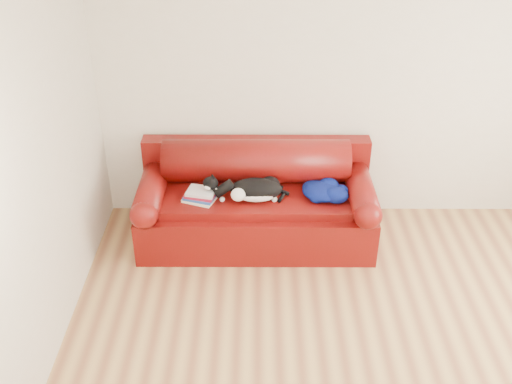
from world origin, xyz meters
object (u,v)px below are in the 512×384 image
cat (255,190)px  blanket (324,191)px  sofa_base (256,217)px  book_stack (201,195)px

cat → blanket: (0.61, 0.05, -0.03)m
cat → blanket: 0.61m
sofa_base → book_stack: book_stack is taller
sofa_base → blanket: (0.60, -0.07, 0.32)m
sofa_base → blanket: blanket is taller
cat → blanket: size_ratio=1.46×
sofa_base → cat: 0.37m
book_stack → blanket: bearing=3.5°
book_stack → blanket: (1.08, 0.07, 0.01)m
sofa_base → cat: bearing=-92.3°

